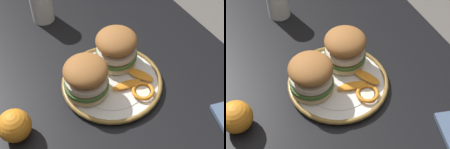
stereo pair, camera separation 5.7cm
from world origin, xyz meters
TOP-DOWN VIEW (x-y plane):
  - dining_table at (0.00, 0.00)m, footprint 1.12×0.82m
  - dinner_plate at (-0.05, 0.05)m, footprint 0.26×0.26m
  - sandwich_half_left at (-0.05, -0.02)m, footprint 0.14×0.14m
  - sandwich_half_right at (-0.10, 0.09)m, footprint 0.13×0.13m
  - orange_peel_curled at (0.03, 0.10)m, footprint 0.06×0.06m
  - orange_peel_strip_long at (-0.02, 0.12)m, footprint 0.08×0.06m
  - orange_peel_strip_short at (-0.01, 0.07)m, footprint 0.04×0.08m
  - drinking_glass at (-0.39, 0.00)m, footprint 0.07×0.07m
  - whole_orange at (-0.03, -0.22)m, footprint 0.08×0.08m

SIDE VIEW (x-z plane):
  - dining_table at x=0.00m, z-range 0.26..1.00m
  - dinner_plate at x=-0.05m, z-range 0.74..0.76m
  - orange_peel_strip_long at x=-0.02m, z-range 0.76..0.77m
  - orange_peel_strip_short at x=-0.01m, z-range 0.76..0.77m
  - orange_peel_curled at x=0.03m, z-range 0.76..0.77m
  - whole_orange at x=-0.03m, z-range 0.74..0.82m
  - drinking_glass at x=-0.39m, z-range 0.74..0.87m
  - sandwich_half_left at x=-0.05m, z-range 0.76..0.86m
  - sandwich_half_right at x=-0.10m, z-range 0.76..0.86m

